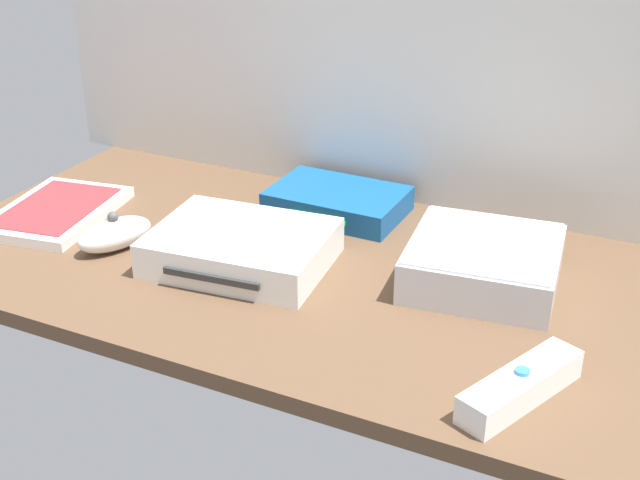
# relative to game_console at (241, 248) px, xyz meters

# --- Properties ---
(ground_plane) EXTENTS (1.00, 0.48, 0.02)m
(ground_plane) POSITION_rel_game_console_xyz_m (0.09, 0.03, -0.03)
(ground_plane) COLOR brown
(ground_plane) RESTS_ON ground
(game_console) EXTENTS (0.22, 0.18, 0.04)m
(game_console) POSITION_rel_game_console_xyz_m (0.00, 0.00, 0.00)
(game_console) COLOR white
(game_console) RESTS_ON ground_plane
(mini_computer) EXTENTS (0.19, 0.19, 0.05)m
(mini_computer) POSITION_rel_game_console_xyz_m (0.28, 0.08, 0.00)
(mini_computer) COLOR silver
(mini_computer) RESTS_ON ground_plane
(game_case) EXTENTS (0.16, 0.21, 0.02)m
(game_case) POSITION_rel_game_console_xyz_m (-0.30, 0.01, -0.01)
(game_case) COLOR white
(game_case) RESTS_ON ground_plane
(network_router) EXTENTS (0.18, 0.13, 0.03)m
(network_router) POSITION_rel_game_console_xyz_m (0.04, 0.19, -0.00)
(network_router) COLOR #145193
(network_router) RESTS_ON ground_plane
(remote_wand) EXTENTS (0.09, 0.15, 0.03)m
(remote_wand) POSITION_rel_game_console_xyz_m (0.37, -0.12, -0.01)
(remote_wand) COLOR white
(remote_wand) RESTS_ON ground_plane
(remote_nunchuk) EXTENTS (0.08, 0.11, 0.05)m
(remote_nunchuk) POSITION_rel_game_console_xyz_m (-0.16, -0.03, -0.00)
(remote_nunchuk) COLOR white
(remote_nunchuk) RESTS_ON ground_plane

